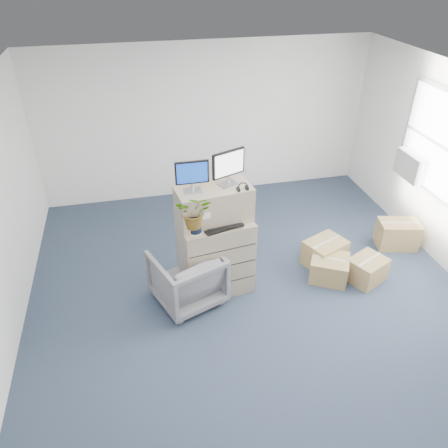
{
  "coord_description": "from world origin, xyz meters",
  "views": [
    {
      "loc": [
        -1.37,
        -3.99,
        4.13
      ],
      "look_at": [
        -0.37,
        0.4,
        1.21
      ],
      "focal_mm": 35.0,
      "sensor_mm": 36.0,
      "label": 1
    }
  ],
  "objects_px": {
    "office_chair": "(187,275)",
    "monitor_left": "(192,175)",
    "monitor_right": "(229,166)",
    "water_bottle": "(223,209)",
    "keyboard": "(223,226)",
    "filing_cabinet_lower": "(216,256)",
    "potted_plant": "(194,215)"
  },
  "relations": [
    {
      "from": "office_chair",
      "to": "monitor_left",
      "type": "bearing_deg",
      "value": -151.08
    },
    {
      "from": "monitor_right",
      "to": "office_chair",
      "type": "relative_size",
      "value": 0.54
    },
    {
      "from": "monitor_right",
      "to": "water_bottle",
      "type": "distance_m",
      "value": 0.59
    },
    {
      "from": "monitor_right",
      "to": "keyboard",
      "type": "distance_m",
      "value": 0.76
    },
    {
      "from": "filing_cabinet_lower",
      "to": "monitor_left",
      "type": "xyz_separation_m",
      "value": [
        -0.28,
        0.01,
        1.25
      ]
    },
    {
      "from": "filing_cabinet_lower",
      "to": "water_bottle",
      "type": "height_order",
      "value": "water_bottle"
    },
    {
      "from": "monitor_right",
      "to": "potted_plant",
      "type": "xyz_separation_m",
      "value": [
        -0.49,
        -0.27,
        -0.47
      ]
    },
    {
      "from": "monitor_left",
      "to": "office_chair",
      "type": "xyz_separation_m",
      "value": [
        -0.15,
        -0.18,
        -1.37
      ]
    },
    {
      "from": "keyboard",
      "to": "potted_plant",
      "type": "distance_m",
      "value": 0.43
    },
    {
      "from": "keyboard",
      "to": "filing_cabinet_lower",
      "type": "bearing_deg",
      "value": 98.6
    },
    {
      "from": "monitor_left",
      "to": "office_chair",
      "type": "bearing_deg",
      "value": -130.25
    },
    {
      "from": "monitor_left",
      "to": "keyboard",
      "type": "xyz_separation_m",
      "value": [
        0.34,
        -0.15,
        -0.68
      ]
    },
    {
      "from": "water_bottle",
      "to": "office_chair",
      "type": "distance_m",
      "value": 1.01
    },
    {
      "from": "keyboard",
      "to": "water_bottle",
      "type": "relative_size",
      "value": 1.8
    },
    {
      "from": "keyboard",
      "to": "monitor_right",
      "type": "bearing_deg",
      "value": 46.28
    },
    {
      "from": "water_bottle",
      "to": "monitor_left",
      "type": "bearing_deg",
      "value": -172.95
    },
    {
      "from": "keyboard",
      "to": "monitor_left",
      "type": "bearing_deg",
      "value": 140.44
    },
    {
      "from": "monitor_right",
      "to": "monitor_left",
      "type": "bearing_deg",
      "value": 167.1
    },
    {
      "from": "filing_cabinet_lower",
      "to": "keyboard",
      "type": "bearing_deg",
      "value": -74.19
    },
    {
      "from": "monitor_right",
      "to": "potted_plant",
      "type": "height_order",
      "value": "monitor_right"
    },
    {
      "from": "water_bottle",
      "to": "potted_plant",
      "type": "distance_m",
      "value": 0.49
    },
    {
      "from": "keyboard",
      "to": "potted_plant",
      "type": "xyz_separation_m",
      "value": [
        -0.36,
        -0.04,
        0.24
      ]
    },
    {
      "from": "monitor_left",
      "to": "keyboard",
      "type": "bearing_deg",
      "value": -24.49
    },
    {
      "from": "monitor_left",
      "to": "office_chair",
      "type": "relative_size",
      "value": 0.48
    },
    {
      "from": "potted_plant",
      "to": "monitor_left",
      "type": "bearing_deg",
      "value": 84.0
    },
    {
      "from": "monitor_right",
      "to": "water_bottle",
      "type": "relative_size",
      "value": 1.6
    },
    {
      "from": "filing_cabinet_lower",
      "to": "monitor_right",
      "type": "bearing_deg",
      "value": 17.65
    },
    {
      "from": "keyboard",
      "to": "water_bottle",
      "type": "distance_m",
      "value": 0.25
    },
    {
      "from": "filing_cabinet_lower",
      "to": "monitor_right",
      "type": "distance_m",
      "value": 1.29
    },
    {
      "from": "water_bottle",
      "to": "office_chair",
      "type": "relative_size",
      "value": 0.34
    },
    {
      "from": "monitor_left",
      "to": "potted_plant",
      "type": "bearing_deg",
      "value": -95.89
    },
    {
      "from": "filing_cabinet_lower",
      "to": "monitor_right",
      "type": "relative_size",
      "value": 2.4
    }
  ]
}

